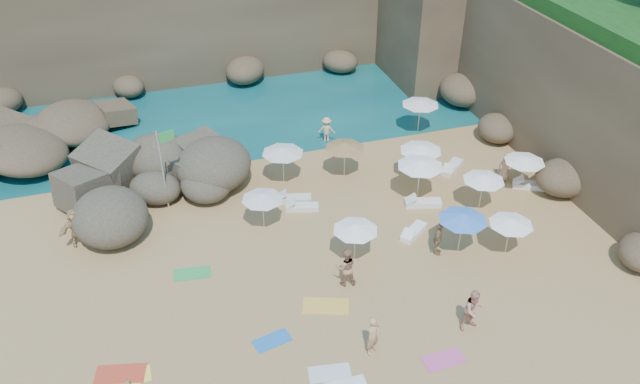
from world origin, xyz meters
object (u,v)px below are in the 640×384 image
object	(u,v)px
person_stand_3	(438,239)
person_stand_5	(76,227)
rock_outcrop	(159,204)
person_stand_1	(346,267)
person_stand_4	(506,167)
lounger_0	(294,199)
parasol_0	(262,196)
flag_pole	(164,160)
parasol_1	(283,150)
parasol_2	(421,102)
person_stand_2	(327,130)

from	to	relation	value
person_stand_3	person_stand_5	world-z (taller)	person_stand_5
rock_outcrop	person_stand_5	distance (m)	4.51
person_stand_1	person_stand_4	world-z (taller)	person_stand_1
lounger_0	person_stand_1	distance (m)	6.72
parasol_0	person_stand_3	xyz separation A→B (m)	(7.11, -4.36, -0.92)
rock_outcrop	person_stand_4	size ratio (longest dim) A/B	4.47
person_stand_4	person_stand_5	distance (m)	21.93
rock_outcrop	person_stand_5	world-z (taller)	person_stand_5
rock_outcrop	person_stand_4	distance (m)	18.39
person_stand_1	person_stand_3	world-z (taller)	person_stand_1
person_stand_3	person_stand_4	world-z (taller)	person_stand_3
person_stand_3	person_stand_5	xyz separation A→B (m)	(-15.66, 5.65, 0.12)
parasol_0	person_stand_5	size ratio (longest dim) A/B	1.06
person_stand_3	person_stand_4	distance (m)	7.72
flag_pole	parasol_1	distance (m)	6.15
lounger_0	person_stand_3	size ratio (longest dim) A/B	1.07
parasol_0	person_stand_3	size ratio (longest dim) A/B	1.21
parasol_0	rock_outcrop	bearing A→B (deg)	143.66
lounger_0	person_stand_3	xyz separation A→B (m)	(5.16, -5.97, 0.70)
person_stand_3	person_stand_1	bearing A→B (deg)	133.30
lounger_0	person_stand_1	xyz separation A→B (m)	(0.49, -6.65, 0.79)
parasol_2	lounger_0	world-z (taller)	parasol_2
parasol_2	parasol_1	bearing A→B (deg)	-162.19
parasol_1	person_stand_3	xyz separation A→B (m)	(5.18, -7.94, -1.10)
parasol_2	person_stand_4	size ratio (longest dim) A/B	1.39
person_stand_3	parasol_1	bearing A→B (deg)	68.12
parasol_2	person_stand_5	size ratio (longest dim) A/B	1.18
rock_outcrop	person_stand_5	size ratio (longest dim) A/B	3.80
flag_pole	person_stand_1	bearing A→B (deg)	-50.77
person_stand_4	person_stand_5	size ratio (longest dim) A/B	0.85
person_stand_5	lounger_0	bearing A→B (deg)	-25.55
rock_outcrop	lounger_0	xyz separation A→B (m)	(6.68, -1.86, 0.14)
person_stand_4	rock_outcrop	bearing A→B (deg)	-171.04
lounger_0	person_stand_2	size ratio (longest dim) A/B	1.13
parasol_2	person_stand_1	distance (m)	14.60
flag_pole	parasol_0	distance (m)	5.22
flag_pole	person_stand_3	bearing A→B (deg)	-33.25
person_stand_1	flag_pole	bearing A→B (deg)	-41.48
person_stand_5	person_stand_1	bearing A→B (deg)	-57.25
person_stand_3	person_stand_5	size ratio (longest dim) A/B	0.87
person_stand_2	person_stand_4	xyz separation A→B (m)	(7.88, -6.85, 0.03)
person_stand_2	person_stand_1	bearing A→B (deg)	98.85
rock_outcrop	person_stand_3	size ratio (longest dim) A/B	4.36
rock_outcrop	lounger_0	world-z (taller)	rock_outcrop
flag_pole	person_stand_3	world-z (taller)	flag_pole
person_stand_4	person_stand_5	world-z (taller)	person_stand_5
person_stand_1	person_stand_2	world-z (taller)	person_stand_1
person_stand_2	person_stand_4	size ratio (longest dim) A/B	0.97
parasol_0	person_stand_1	size ratio (longest dim) A/B	1.09
lounger_0	person_stand_3	distance (m)	7.92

